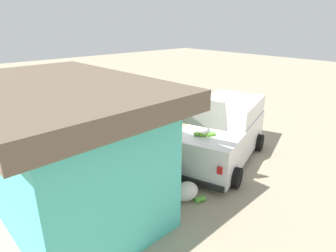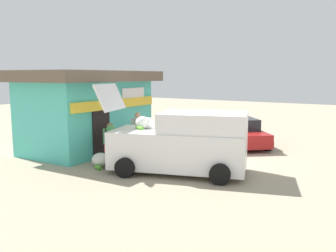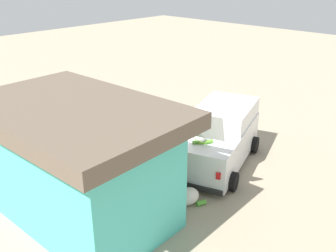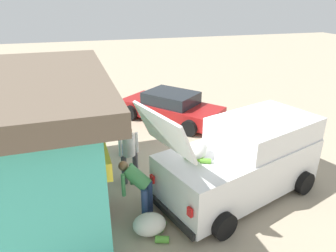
# 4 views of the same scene
# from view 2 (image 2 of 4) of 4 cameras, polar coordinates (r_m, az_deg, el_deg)

# --- Properties ---
(ground_plane) EXTENTS (60.00, 60.00, 0.00)m
(ground_plane) POSITION_cam_2_polar(r_m,az_deg,el_deg) (12.62, 5.43, -6.07)
(ground_plane) COLOR tan
(storefront_bar) EXTENTS (5.97, 4.00, 3.29)m
(storefront_bar) POSITION_cam_2_polar(r_m,az_deg,el_deg) (15.03, -12.87, 2.73)
(storefront_bar) COLOR #4CC6B7
(storefront_bar) RESTS_ON ground_plane
(delivery_van) EXTENTS (3.22, 5.00, 2.83)m
(delivery_van) POSITION_cam_2_polar(r_m,az_deg,el_deg) (11.24, 2.47, -2.73)
(delivery_van) COLOR white
(delivery_van) RESTS_ON ground_plane
(parked_sedan) EXTENTS (4.34, 4.04, 1.22)m
(parked_sedan) POSITION_cam_2_polar(r_m,az_deg,el_deg) (16.24, 11.00, -0.91)
(parked_sedan) COLOR maroon
(parked_sedan) RESTS_ON ground_plane
(vendor_standing) EXTENTS (0.42, 0.55, 1.69)m
(vendor_standing) POSITION_cam_2_polar(r_m,az_deg,el_deg) (13.80, -4.90, -0.68)
(vendor_standing) COLOR #4C4C51
(vendor_standing) RESTS_ON ground_plane
(customer_bending) EXTENTS (0.72, 0.76, 1.39)m
(customer_bending) POSITION_cam_2_polar(r_m,az_deg,el_deg) (12.75, -8.96, -2.04)
(customer_bending) COLOR navy
(customer_bending) RESTS_ON ground_plane
(unloaded_banana_pile) EXTENTS (0.83, 0.82, 0.48)m
(unloaded_banana_pile) POSITION_cam_2_polar(r_m,az_deg,el_deg) (12.30, -10.71, -5.49)
(unloaded_banana_pile) COLOR silver
(unloaded_banana_pile) RESTS_ON ground_plane
(paint_bucket) EXTENTS (0.28, 0.28, 0.35)m
(paint_bucket) POSITION_cam_2_polar(r_m,az_deg,el_deg) (15.17, -0.94, -2.93)
(paint_bucket) COLOR blue
(paint_bucket) RESTS_ON ground_plane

